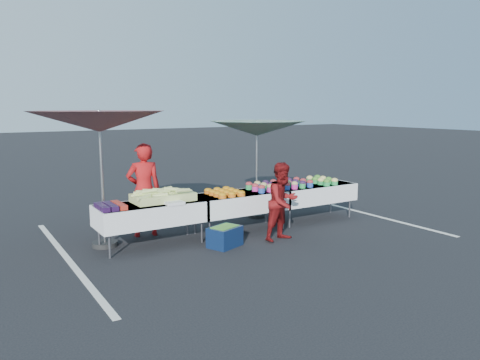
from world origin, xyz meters
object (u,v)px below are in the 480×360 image
vendor (144,190)px  storage_bin (225,236)px  table_left (151,213)px  umbrella_left (99,123)px  customer (283,202)px  table_center (240,201)px  table_right (312,192)px  umbrella_right (257,129)px

vendor → storage_bin: 1.79m
table_left → umbrella_left: 1.74m
customer → table_center: bearing=101.4°
table_right → vendor: 3.54m
table_right → customer: 1.74m
vendor → storage_bin: bearing=133.4°
table_center → umbrella_right: (0.92, 0.80, 1.32)m
umbrella_left → storage_bin: umbrella_left is taller
umbrella_left → storage_bin: bearing=-32.5°
vendor → customer: vendor is taller
table_right → vendor: size_ratio=1.08×
umbrella_left → umbrella_right: bearing=6.7°
table_left → table_right: size_ratio=1.00×
vendor → storage_bin: vendor is taller
storage_bin → umbrella_left: bearing=126.3°
table_left → umbrella_right: umbrella_right is taller
umbrella_right → storage_bin: size_ratio=3.42×
table_center → vendor: 1.82m
vendor → customer: bearing=151.4°
table_right → umbrella_left: (-4.30, 0.40, 1.54)m
customer → umbrella_left: size_ratio=0.59×
umbrella_left → vendor: bearing=18.0°
umbrella_right → umbrella_left: bearing=-173.3°
table_left → customer: (2.13, -0.92, 0.12)m
storage_bin → table_left: bearing=124.5°
vendor → umbrella_left: umbrella_left is taller
table_left → table_right: (3.60, 0.00, 0.00)m
table_left → umbrella_right: bearing=16.4°
table_center → storage_bin: size_ratio=2.86×
table_left → customer: 2.32m
table_left → table_center: bearing=0.0°
table_center → table_right: 1.80m
umbrella_left → storage_bin: 2.83m
table_left → table_center: same height
table_center → umbrella_right: size_ratio=0.84×
vendor → customer: (2.00, -1.59, -0.16)m
table_center → storage_bin: (-0.75, -0.71, -0.40)m
umbrella_left → table_left: bearing=-29.7°
table_center → umbrella_left: (-2.50, 0.40, 1.54)m
customer → umbrella_right: (0.59, 1.72, 1.20)m
vendor → umbrella_left: size_ratio=0.72×
table_left → storage_bin: (1.05, -0.71, -0.40)m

